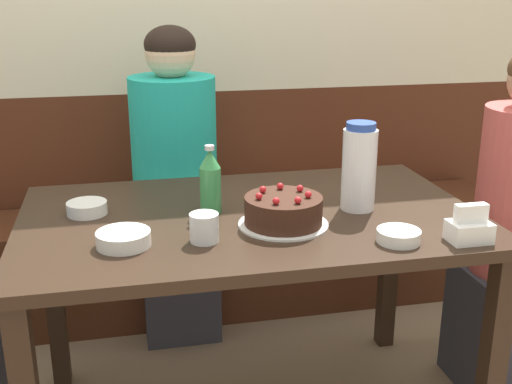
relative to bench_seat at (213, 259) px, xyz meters
name	(u,v)px	position (x,y,z in m)	size (l,w,h in m)	color
back_wall	(200,20)	(0.00, 0.22, 1.02)	(4.80, 0.04, 2.50)	#4C2314
bench_seat	(213,259)	(0.00, 0.00, 0.00)	(2.61, 0.38, 0.46)	#472314
dining_table	(250,242)	(0.00, -0.83, 0.42)	(1.36, 0.83, 0.74)	black
birthday_cake	(283,211)	(0.07, -0.95, 0.55)	(0.26, 0.26, 0.11)	white
water_pitcher	(359,167)	(0.33, -0.86, 0.64)	(0.10, 0.10, 0.27)	white
soju_bottle	(210,181)	(-0.11, -0.80, 0.61)	(0.06, 0.06, 0.21)	#388E4C
napkin_holder	(469,228)	(0.53, -1.17, 0.55)	(0.11, 0.08, 0.11)	white
bowl_soup_white	(123,239)	(-0.38, -1.00, 0.53)	(0.14, 0.14, 0.04)	white
bowl_rice_small	(399,236)	(0.34, -1.13, 0.53)	(0.12, 0.12, 0.03)	white
bowl_side_dish	(87,208)	(-0.48, -0.73, 0.53)	(0.12, 0.12, 0.04)	white
glass_water_tall	(204,228)	(-0.16, -1.02, 0.55)	(0.08, 0.08, 0.08)	silver
person_grey_tee	(176,192)	(-0.16, -0.15, 0.37)	(0.33, 0.34, 1.25)	#33333D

